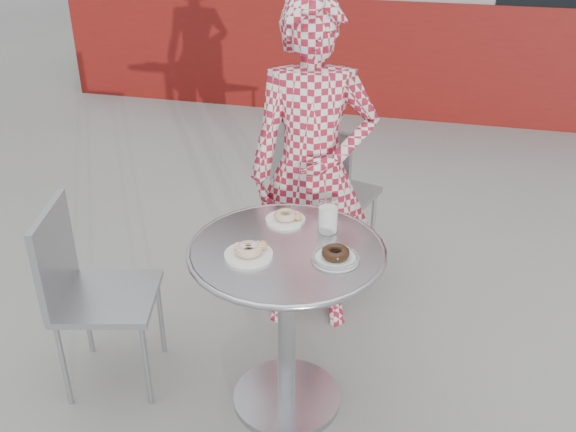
% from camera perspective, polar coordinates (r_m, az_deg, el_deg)
% --- Properties ---
extents(ground, '(60.00, 60.00, 0.00)m').
position_cam_1_polar(ground, '(2.75, -0.21, -15.79)').
color(ground, '#A3A09B').
rests_on(ground, ground).
extents(bistro_table, '(0.72, 0.72, 0.73)m').
position_cam_1_polar(bistro_table, '(2.39, -0.11, -6.51)').
color(bistro_table, silver).
rests_on(bistro_table, ground).
extents(chair_far, '(0.53, 0.53, 0.89)m').
position_cam_1_polar(chair_far, '(3.37, 3.38, -1.02)').
color(chair_far, '#9A9CA1').
rests_on(chair_far, ground).
extents(chair_left, '(0.47, 0.46, 0.80)m').
position_cam_1_polar(chair_left, '(2.79, -15.52, -9.71)').
color(chair_left, '#9A9CA1').
rests_on(chair_left, ground).
extents(seated_person, '(0.62, 0.48, 1.52)m').
position_cam_1_polar(seated_person, '(2.81, 2.17, 3.92)').
color(seated_person, maroon).
rests_on(seated_person, ground).
extents(plate_far, '(0.15, 0.15, 0.04)m').
position_cam_1_polar(plate_far, '(2.47, -0.16, -0.13)').
color(plate_far, white).
rests_on(plate_far, bistro_table).
extents(plate_near, '(0.17, 0.17, 0.05)m').
position_cam_1_polar(plate_near, '(2.25, -3.46, -3.16)').
color(plate_near, white).
rests_on(plate_near, bistro_table).
extents(plate_checker, '(0.17, 0.17, 0.04)m').
position_cam_1_polar(plate_checker, '(2.23, 4.24, -3.57)').
color(plate_checker, white).
rests_on(plate_checker, bistro_table).
extents(milk_cup, '(0.08, 0.08, 0.12)m').
position_cam_1_polar(milk_cup, '(2.38, 3.58, -0.20)').
color(milk_cup, white).
rests_on(milk_cup, bistro_table).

